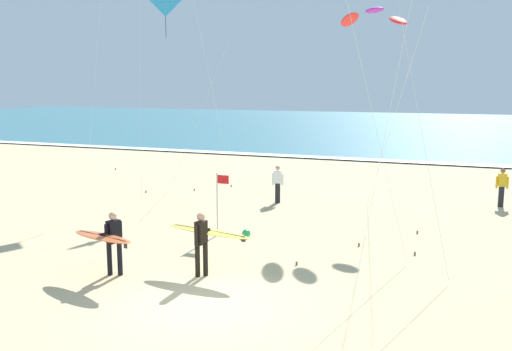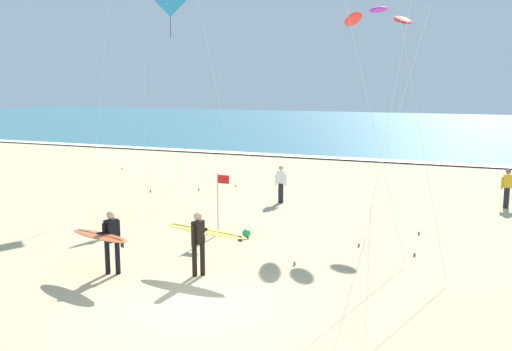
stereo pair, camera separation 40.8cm
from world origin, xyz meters
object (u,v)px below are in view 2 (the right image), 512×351
kite_diamond_cobalt_high (171,5)px  bystander_white_top (281,184)px  surfer_lead (106,237)px  surfer_trailing (202,235)px  kite_arc_violet_extra (378,17)px  beach_ball (246,233)px  bystander_yellow_top (507,188)px  lifeguard_flag (219,198)px

kite_diamond_cobalt_high → bystander_white_top: 9.58m
surfer_lead → surfer_trailing: (2.24, 1.08, 0.01)m
kite_arc_violet_extra → beach_ball: (-2.87, -6.48, -7.43)m
beach_ball → surfer_trailing: bearing=-85.3°
surfer_lead → beach_ball: (1.94, 4.71, -0.90)m
bystander_yellow_top → beach_ball: bystander_yellow_top is taller
bystander_yellow_top → beach_ball: bearing=-135.1°
lifeguard_flag → surfer_lead: bearing=-102.2°
surfer_lead → beach_ball: size_ratio=7.84×
kite_arc_violet_extra → kite_diamond_cobalt_high: bearing=-179.3°
surfer_trailing → kite_arc_violet_extra: bearing=75.8°
kite_arc_violet_extra → beach_ball: bearing=-113.9°
kite_diamond_cobalt_high → beach_ball: kite_diamond_cobalt_high is taller
kite_diamond_cobalt_high → kite_arc_violet_extra: bearing=0.7°
kite_diamond_cobalt_high → bystander_white_top: bearing=-9.4°
surfer_trailing → beach_ball: 3.76m
bystander_white_top → lifeguard_flag: bearing=-91.8°
surfer_trailing → bystander_yellow_top: size_ratio=1.60×
surfer_trailing → bystander_yellow_top: surfer_trailing is taller
surfer_lead → surfer_trailing: 2.49m
lifeguard_flag → kite_diamond_cobalt_high: bearing=130.3°
surfer_trailing → beach_ball: surfer_trailing is taller
bystander_yellow_top → lifeguard_flag: 12.07m
kite_arc_violet_extra → bystander_yellow_top: 8.63m
kite_diamond_cobalt_high → lifeguard_flag: size_ratio=4.50×
surfer_lead → kite_diamond_cobalt_high: bearing=112.0°
lifeguard_flag → bystander_white_top: bearing=88.2°
surfer_trailing → surfer_lead: bearing=-154.2°
bystander_white_top → beach_ball: size_ratio=5.68×
kite_diamond_cobalt_high → lifeguard_flag: 11.13m
kite_diamond_cobalt_high → kite_arc_violet_extra: 9.33m
kite_arc_violet_extra → bystander_yellow_top: size_ratio=4.99×
surfer_lead → kite_arc_violet_extra: (4.81, 11.20, 6.53)m
surfer_lead → lifeguard_flag: bearing=77.8°
bystander_yellow_top → kite_diamond_cobalt_high: bearing=-173.6°
bystander_white_top → kite_arc_violet_extra: bearing=16.3°
bystander_yellow_top → beach_ball: 11.34m
bystander_white_top → bystander_yellow_top: size_ratio=1.00×
bystander_yellow_top → beach_ball: size_ratio=5.68×
beach_ball → surfer_lead: bearing=-112.4°
bystander_white_top → lifeguard_flag: lifeguard_flag is taller
kite_arc_violet_extra → bystander_white_top: (-3.63, -1.06, -6.76)m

